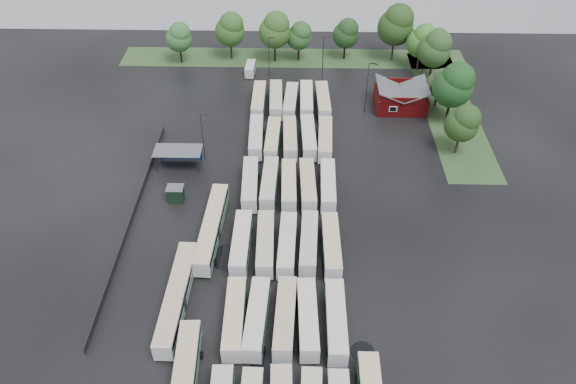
{
  "coord_description": "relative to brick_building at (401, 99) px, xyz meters",
  "views": [
    {
      "loc": [
        3.57,
        -56.95,
        59.0
      ],
      "look_at": [
        2.0,
        12.0,
        2.5
      ],
      "focal_mm": 35.0,
      "sensor_mm": 36.0,
      "label": 1
    }
  ],
  "objects": [
    {
      "name": "bus_r2c3",
      "position": [
        -18.74,
        -41.39,
        -0.12
      ],
      "size": [
        2.89,
        11.47,
        3.17
      ],
      "rotation": [
        0.0,
        0.0,
        -0.04
      ],
      "color": "silver",
      "rests_on": "ground"
    },
    {
      "name": "lamp_post_back_w",
      "position": [
        -27.0,
        12.64,
        3.52
      ],
      "size": [
        1.43,
        0.28,
        9.27
      ],
      "color": "#2D2D30",
      "rests_on": "ground"
    },
    {
      "name": "artic_bus_west_b",
      "position": [
        -33.22,
        -38.55,
        -0.06
      ],
      "size": [
        3.21,
        17.66,
        3.26
      ],
      "rotation": [
        0.0,
        0.0,
        -0.04
      ],
      "color": "silver",
      "rests_on": "ground"
    },
    {
      "name": "tree_east_0",
      "position": [
        8.26,
        -15.81,
        4.57
      ],
      "size": [
        6.04,
        6.04,
        10.01
      ],
      "color": "#36271E",
      "rests_on": "ground"
    },
    {
      "name": "puddle_1",
      "position": [
        -14.45,
        -62.67,
        -1.86
      ],
      "size": [
        3.06,
        3.06,
        0.01
      ],
      "primitive_type": "cylinder",
      "color": "black",
      "rests_on": "ground"
    },
    {
      "name": "tree_north_6",
      "position": [
        9.55,
        17.92,
        4.22
      ],
      "size": [
        5.71,
        5.71,
        9.46
      ],
      "color": "black",
      "rests_on": "ground"
    },
    {
      "name": "bus_r2c4",
      "position": [
        -15.5,
        -41.88,
        -0.1
      ],
      "size": [
        2.69,
        11.61,
        3.22
      ],
      "rotation": [
        0.0,
        0.0,
        0.02
      ],
      "color": "silver",
      "rests_on": "ground"
    },
    {
      "name": "bus_r3c3",
      "position": [
        -18.84,
        -27.94,
        -0.1
      ],
      "size": [
        2.92,
        11.6,
        3.2
      ],
      "rotation": [
        0.0,
        0.0,
        0.04
      ],
      "color": "silver",
      "rests_on": "ground"
    },
    {
      "name": "bus_r5c1",
      "position": [
        -25.11,
        -0.52,
        -0.06
      ],
      "size": [
        2.93,
        11.86,
        3.28
      ],
      "rotation": [
        0.0,
        0.0,
        0.04
      ],
      "color": "silver",
      "rests_on": "ground"
    },
    {
      "name": "artic_bus_west_c",
      "position": [
        -36.11,
        -51.95,
        -0.05
      ],
      "size": [
        2.87,
        17.71,
        3.28
      ],
      "rotation": [
        0.0,
        0.0,
        -0.02
      ],
      "color": "silver",
      "rests_on": "ground"
    },
    {
      "name": "utility_hut",
      "position": [
        -40.2,
        -30.17,
        -0.55
      ],
      "size": [
        2.7,
        2.2,
        2.62
      ],
      "color": "black",
      "rests_on": "ground"
    },
    {
      "name": "wash_shed",
      "position": [
        -41.2,
        -20.74,
        1.12
      ],
      "size": [
        8.2,
        4.2,
        3.58
      ],
      "color": "#2D2D30",
      "rests_on": "ground"
    },
    {
      "name": "west_fence",
      "position": [
        -46.2,
        -34.77,
        -1.27
      ],
      "size": [
        0.1,
        50.0,
        1.2
      ],
      "primitive_type": "cube",
      "color": "#2D2D30",
      "rests_on": "ground"
    },
    {
      "name": "lamp_post_ne",
      "position": [
        -7.12,
        -1.95,
        4.38
      ],
      "size": [
        1.66,
        0.32,
        10.76
      ],
      "color": "#2D2D30",
      "rests_on": "ground"
    },
    {
      "name": "bus_r1c0",
      "position": [
        -28.21,
        -55.15,
        -0.1
      ],
      "size": [
        2.73,
        11.6,
        3.21
      ],
      "rotation": [
        0.0,
        0.0,
        0.02
      ],
      "color": "silver",
      "rests_on": "ground"
    },
    {
      "name": "tree_east_2",
      "position": [
        7.45,
        0.57,
        3.58
      ],
      "size": [
        5.11,
        5.11,
        8.47
      ],
      "color": "black",
      "rests_on": "ground"
    },
    {
      "name": "bus_r3c1",
      "position": [
        -25.14,
        -27.63,
        -0.11
      ],
      "size": [
        2.73,
        11.51,
        3.19
      ],
      "rotation": [
        0.0,
        0.0,
        -0.03
      ],
      "color": "silver",
      "rests_on": "ground"
    },
    {
      "name": "bus_r4c3",
      "position": [
        -18.67,
        -14.02,
        -0.07
      ],
      "size": [
        3.01,
        11.84,
        3.27
      ],
      "rotation": [
        0.0,
        0.0,
        0.05
      ],
      "color": "silver",
      "rests_on": "ground"
    },
    {
      "name": "puddle_0",
      "position": [
        -23.53,
        -60.68,
        -1.86
      ],
      "size": [
        4.68,
        4.68,
        0.01
      ],
      "primitive_type": "cylinder",
      "color": "black",
      "rests_on": "ground"
    },
    {
      "name": "tree_east_1",
      "position": [
        8.6,
        -5.2,
        6.27
      ],
      "size": [
        7.64,
        7.64,
        12.65
      ],
      "color": "black",
      "rests_on": "ground"
    },
    {
      "name": "bus_r4c2",
      "position": [
        -22.02,
        -14.36,
        -0.11
      ],
      "size": [
        2.84,
        11.52,
        3.18
      ],
      "rotation": [
        0.0,
        0.0,
        0.04
      ],
      "color": "silver",
      "rests_on": "ground"
    },
    {
      "name": "tree_north_1",
      "position": [
        -36.23,
        21.37,
        5.37
      ],
      "size": [
        6.79,
        6.79,
        11.24
      ],
      "color": "#312016",
      "rests_on": "ground"
    },
    {
      "name": "tree_north_2",
      "position": [
        -26.02,
        20.16,
        5.84
      ],
      "size": [
        7.23,
        7.23,
        11.97
      ],
      "color": "black",
      "rests_on": "ground"
    },
    {
      "name": "lamp_post_back_e",
      "position": [
        -15.37,
        10.85,
        4.22
      ],
      "size": [
        1.61,
        0.31,
        10.48
      ],
      "color": "#2D2D30",
      "rests_on": "ground"
    },
    {
      "name": "brick_building",
      "position": [
        0.0,
        0.0,
        0.0
      ],
      "size": [
        10.07,
        8.6,
        5.39
      ],
      "color": "maroon",
      "rests_on": "ground"
    },
    {
      "name": "bus_r1c3",
      "position": [
        -18.95,
        -55.04,
        -0.12
      ],
      "size": [
        2.87,
        11.52,
        3.18
      ],
      "rotation": [
        0.0,
        0.0,
        0.04
      ],
      "color": "silver",
      "rests_on": "ground"
    },
    {
      "name": "lamp_post_nw",
      "position": [
        -37.01,
        -18.46,
        3.55
      ],
      "size": [
        1.44,
        0.28,
        9.33
      ],
      "color": "#2D2D30",
      "rests_on": "ground"
    },
    {
      "name": "tree_north_0",
      "position": [
        -47.59,
        19.04,
        4.42
      ],
      "size": [
        5.9,
        5.9,
        9.77
      ],
      "color": "black",
      "rests_on": "ground"
    },
    {
      "name": "grass_strip_north",
      "position": [
        -22.0,
        22.03,
        -1.86
      ],
      "size": [
        80.0,
        10.0,
        0.01
      ],
      "primitive_type": "cube",
      "color": "#2D4922",
      "rests_on": "ground"
    },
    {
      "name": "ground",
      "position": [
        -24.0,
        -42.77,
        -1.87
      ],
      "size": [
        160.0,
        160.0,
        0.0
      ],
      "primitive_type": "plane",
      "color": "black",
      "rests_on": "ground"
    },
    {
      "name": "bus_r2c0",
      "position": [
        -28.52,
        -41.75,
        -0.08
      ],
      "size": [
        2.5,
        11.65,
        3.24
      ],
      "rotation": [
        0.0,
        0.0,
        -0.0
      ],
      "color": "silver",
      "rests_on": "ground"
    },
    {
      "name": "bus_r5c3",
      "position": [
        -18.97,
        -0.62,
        -0.05
      ],
      "size": [
        2.55,
        11.87,
        3.3
      ],
      "rotation": [
        0.0,
        0.0,
        0.0
      ],
      "color": "silver",
      "rests_on": "ground"
    },
    {
      "name": "tree_north_4",
      "position": [
        -9.95,
        21.8,
        4.46
      ],
      "size": [
        5.94,
        5.94,
        9.84
      ],
      "color": "black",
      "rests_on": "ground"
    },
    {
      "name": "tree_north_3",
      "position": [
        -20.56,
        20.86,
        4.2
      ],
      "size": [
        5.71,
        5.7,
        9.43
      ],
      "color": "black",
      "rests_on": "ground"
    },
    {
      "name": "bus_r4c1",
      "position": [
        -25.14,
        -14.67,
        -0.13
      ],
      "size": [
        2.69,
        11.39,
        3.16
      ],
      "rotation": [
        0.0,
        0.0,
        -0.03
      ],
      "color": "silver",
      "rests_on": "ground"
    },
    {
      "name": "bus_r3c0",
      "position": [
        -28.28,
        -27.93,
        -0.07
      ],
      "size": [
        3.0,
        11.86,
        3.27
      ],
      "rotation": [
        0.0,
        0.0,
        0.04
      ],
      "color": "silver",
      "rests_on": "ground"
    },
    {
      "name": "minibus",
      "position": [
        -31.37,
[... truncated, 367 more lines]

